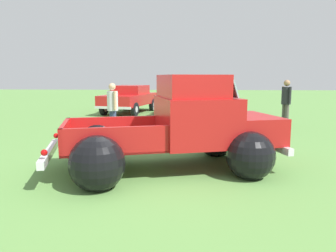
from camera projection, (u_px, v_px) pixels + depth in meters
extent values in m
plane|color=#609347|center=(165.00, 169.00, 6.63)|extent=(80.00, 80.00, 0.00)
cylinder|color=black|center=(217.00, 140.00, 7.71)|extent=(0.79, 0.42, 0.76)
cylinder|color=silver|center=(217.00, 140.00, 7.71)|extent=(0.39, 0.32, 0.34)
cylinder|color=black|center=(250.00, 158.00, 6.03)|extent=(0.79, 0.42, 0.76)
cylinder|color=silver|center=(250.00, 158.00, 6.03)|extent=(0.39, 0.32, 0.34)
cylinder|color=black|center=(97.00, 145.00, 7.13)|extent=(0.79, 0.42, 0.76)
cylinder|color=silver|center=(97.00, 145.00, 7.13)|extent=(0.39, 0.32, 0.34)
cylinder|color=black|center=(97.00, 166.00, 5.45)|extent=(0.79, 0.42, 0.76)
cylinder|color=silver|center=(97.00, 166.00, 5.45)|extent=(0.39, 0.32, 0.34)
sphere|color=black|center=(97.00, 142.00, 7.17)|extent=(1.19, 1.19, 0.96)
sphere|color=black|center=(97.00, 164.00, 5.39)|extent=(1.19, 1.19, 0.96)
cube|color=olive|center=(118.00, 145.00, 6.35)|extent=(2.39, 2.04, 0.04)
cube|color=red|center=(115.00, 128.00, 7.02)|extent=(1.99, 0.64, 0.50)
cube|color=red|center=(120.00, 141.00, 5.61)|extent=(1.99, 0.64, 0.50)
cube|color=red|center=(166.00, 132.00, 6.52)|extent=(0.50, 1.50, 0.50)
cube|color=red|center=(65.00, 136.00, 6.10)|extent=(0.50, 1.50, 0.50)
cube|color=red|center=(196.00, 120.00, 6.61)|extent=(1.86, 2.03, 0.95)
cube|color=red|center=(191.00, 86.00, 6.48)|extent=(1.53, 1.80, 0.45)
cube|color=#8CADB7|center=(221.00, 87.00, 6.62)|extent=(0.54, 1.45, 0.38)
cube|color=red|center=(243.00, 128.00, 6.86)|extent=(1.64, 1.90, 0.55)
sphere|color=black|center=(216.00, 138.00, 7.73)|extent=(1.14, 1.14, 0.92)
sphere|color=black|center=(250.00, 156.00, 6.00)|extent=(1.14, 1.14, 0.92)
cube|color=silver|center=(49.00, 152.00, 6.09)|extent=(0.66, 1.94, 0.14)
cube|color=silver|center=(265.00, 142.00, 7.02)|extent=(0.66, 1.94, 0.14)
sphere|color=red|center=(56.00, 136.00, 6.83)|extent=(0.14, 0.14, 0.11)
sphere|color=red|center=(44.00, 153.00, 5.31)|extent=(0.14, 0.14, 0.11)
cylinder|color=black|center=(135.00, 109.00, 15.44)|extent=(0.34, 0.69, 0.66)
cylinder|color=silver|center=(135.00, 109.00, 15.44)|extent=(0.27, 0.34, 0.30)
cylinder|color=black|center=(104.00, 108.00, 15.89)|extent=(0.34, 0.69, 0.66)
cylinder|color=silver|center=(104.00, 108.00, 15.89)|extent=(0.27, 0.34, 0.30)
cylinder|color=black|center=(153.00, 105.00, 17.94)|extent=(0.34, 0.69, 0.66)
cylinder|color=silver|center=(153.00, 105.00, 17.94)|extent=(0.27, 0.34, 0.30)
cylinder|color=black|center=(125.00, 104.00, 18.40)|extent=(0.34, 0.69, 0.66)
cylinder|color=silver|center=(125.00, 104.00, 18.40)|extent=(0.27, 0.34, 0.30)
cube|color=red|center=(130.00, 99.00, 16.86)|extent=(2.62, 4.41, 0.55)
cube|color=red|center=(131.00, 90.00, 16.94)|extent=(1.86, 2.02, 0.45)
cube|color=silver|center=(143.00, 101.00, 18.82)|extent=(1.80, 0.50, 0.12)
cube|color=silver|center=(113.00, 108.00, 14.98)|extent=(1.80, 0.50, 0.12)
cylinder|color=black|center=(196.00, 111.00, 14.76)|extent=(0.37, 0.69, 0.66)
cylinder|color=silver|center=(196.00, 111.00, 14.76)|extent=(0.29, 0.34, 0.30)
cylinder|color=black|center=(161.00, 110.00, 15.32)|extent=(0.37, 0.69, 0.66)
cylinder|color=silver|center=(161.00, 110.00, 15.32)|extent=(0.29, 0.34, 0.30)
cylinder|color=black|center=(209.00, 106.00, 17.37)|extent=(0.37, 0.69, 0.66)
cylinder|color=silver|center=(209.00, 106.00, 17.37)|extent=(0.29, 0.34, 0.30)
cylinder|color=black|center=(179.00, 105.00, 17.93)|extent=(0.37, 0.69, 0.66)
cylinder|color=silver|center=(179.00, 105.00, 17.93)|extent=(0.29, 0.34, 0.30)
cube|color=blue|center=(187.00, 100.00, 16.29)|extent=(2.95, 4.72, 0.55)
cube|color=blue|center=(188.00, 90.00, 16.38)|extent=(2.02, 2.21, 0.45)
cube|color=silver|center=(197.00, 102.00, 18.33)|extent=(1.82, 0.61, 0.12)
cube|color=silver|center=(173.00, 109.00, 14.32)|extent=(1.82, 0.61, 0.12)
cylinder|color=#4C4742|center=(284.00, 115.00, 12.17)|extent=(0.19, 0.19, 0.86)
cylinder|color=#4C4742|center=(287.00, 116.00, 12.01)|extent=(0.19, 0.19, 0.86)
cylinder|color=#26262B|center=(286.00, 96.00, 11.98)|extent=(0.43, 0.43, 0.64)
cylinder|color=#A87A56|center=(283.00, 95.00, 12.18)|extent=(0.11, 0.11, 0.61)
cylinder|color=#26262B|center=(290.00, 95.00, 11.76)|extent=(0.11, 0.11, 0.61)
sphere|color=#A87A56|center=(287.00, 83.00, 11.91)|extent=(0.30, 0.30, 0.23)
cylinder|color=navy|center=(112.00, 123.00, 10.32)|extent=(0.21, 0.21, 0.82)
cylinder|color=navy|center=(114.00, 124.00, 10.18)|extent=(0.21, 0.21, 0.82)
cylinder|color=silver|center=(112.00, 101.00, 10.14)|extent=(0.47, 0.47, 0.61)
cylinder|color=#DBAD84|center=(110.00, 99.00, 10.32)|extent=(0.12, 0.12, 0.58)
cylinder|color=#DBAD84|center=(115.00, 100.00, 9.95)|extent=(0.12, 0.12, 0.58)
sphere|color=#DBAD84|center=(112.00, 87.00, 10.07)|extent=(0.31, 0.31, 0.22)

